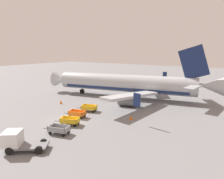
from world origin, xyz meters
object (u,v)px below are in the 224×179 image
(baggage_cart_second_in_row, at_px, (70,121))
(traffic_cone_mid_apron, at_px, (131,117))
(baggage_cart_fourth_in_row, at_px, (89,108))
(traffic_cone_near_plane, at_px, (61,102))
(baggage_cart_nearest, at_px, (59,129))
(baggage_cart_third_in_row, at_px, (77,114))
(service_truck_beside_carts, at_px, (17,140))
(airplane, at_px, (129,84))

(baggage_cart_second_in_row, bearing_deg, traffic_cone_mid_apron, 47.93)
(baggage_cart_fourth_in_row, xyz_separation_m, traffic_cone_mid_apron, (7.93, 0.21, -0.26))
(baggage_cart_fourth_in_row, xyz_separation_m, traffic_cone_near_plane, (-7.74, 0.73, -0.24))
(baggage_cart_nearest, relative_size, traffic_cone_near_plane, 4.94)
(baggage_cart_nearest, relative_size, baggage_cart_fourth_in_row, 1.01)
(traffic_cone_near_plane, height_order, traffic_cone_mid_apron, traffic_cone_near_plane)
(baggage_cart_second_in_row, relative_size, baggage_cart_third_in_row, 0.98)
(traffic_cone_near_plane, xyz_separation_m, traffic_cone_mid_apron, (15.68, -0.52, -0.02))
(service_truck_beside_carts, bearing_deg, baggage_cart_second_in_row, 95.33)
(baggage_cart_nearest, height_order, traffic_cone_mid_apron, baggage_cart_nearest)
(baggage_cart_fourth_in_row, xyz_separation_m, service_truck_beside_carts, (2.69, -14.67, 0.50))
(baggage_cart_second_in_row, bearing_deg, airplane, 94.00)
(baggage_cart_nearest, xyz_separation_m, service_truck_beside_carts, (-0.34, -5.28, 0.50))
(baggage_cart_fourth_in_row, relative_size, service_truck_beside_carts, 0.77)
(baggage_cart_third_in_row, distance_m, traffic_cone_near_plane, 9.25)
(airplane, relative_size, baggage_cart_third_in_row, 10.32)
(service_truck_beside_carts, bearing_deg, baggage_cart_fourth_in_row, 100.40)
(baggage_cart_third_in_row, xyz_separation_m, service_truck_beside_carts, (2.20, -11.21, 0.50))
(service_truck_beside_carts, bearing_deg, airplane, 94.40)
(baggage_cart_third_in_row, height_order, baggage_cart_fourth_in_row, same)
(airplane, height_order, baggage_cart_fourth_in_row, airplane)
(baggage_cart_nearest, height_order, baggage_cart_second_in_row, same)
(service_truck_beside_carts, height_order, traffic_cone_near_plane, service_truck_beside_carts)
(baggage_cart_nearest, bearing_deg, baggage_cart_third_in_row, 113.18)
(baggage_cart_third_in_row, bearing_deg, service_truck_beside_carts, -78.91)
(traffic_cone_mid_apron, bearing_deg, baggage_cart_third_in_row, -153.74)
(baggage_cart_third_in_row, bearing_deg, baggage_cart_nearest, -66.82)
(baggage_cart_fourth_in_row, bearing_deg, traffic_cone_near_plane, 174.60)
(baggage_cart_third_in_row, distance_m, baggage_cart_fourth_in_row, 3.50)
(baggage_cart_second_in_row, bearing_deg, baggage_cart_fourth_in_row, 106.62)
(traffic_cone_mid_apron, bearing_deg, airplane, 120.73)
(airplane, bearing_deg, baggage_cart_fourth_in_row, -92.73)
(traffic_cone_mid_apron, bearing_deg, traffic_cone_near_plane, 178.09)
(traffic_cone_near_plane, bearing_deg, baggage_cart_second_in_row, -36.60)
(airplane, relative_size, traffic_cone_mid_apron, 54.24)
(baggage_cart_third_in_row, height_order, service_truck_beside_carts, service_truck_beside_carts)
(service_truck_beside_carts, bearing_deg, traffic_cone_mid_apron, 70.60)
(baggage_cart_third_in_row, relative_size, traffic_cone_near_plane, 4.95)
(baggage_cart_fourth_in_row, bearing_deg, baggage_cart_nearest, -72.10)
(airplane, distance_m, service_truck_beside_carts, 27.37)
(airplane, distance_m, baggage_cart_nearest, 22.21)
(baggage_cart_third_in_row, xyz_separation_m, baggage_cart_fourth_in_row, (-0.49, 3.46, 0.00))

